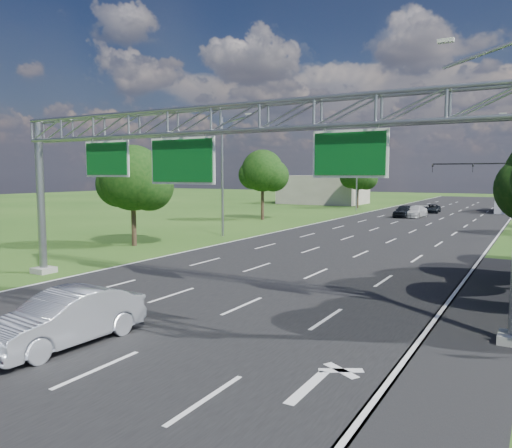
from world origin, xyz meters
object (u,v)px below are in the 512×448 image
Objects in this scene: sign_gantry at (218,135)px; box_truck at (508,200)px; traffic_signal at (502,175)px; silver_sedan at (66,318)px.

box_truck is (7.57, 60.36, -5.17)m from sign_gantry.
sign_gantry reaches higher than box_truck.
traffic_signal is at bearing 82.32° from sign_gantry.
traffic_signal is 2.37× the size of silver_sedan.
sign_gantry is 9.33m from silver_sedan.
sign_gantry is 4.57× the size of silver_sedan.
sign_gantry is 53.51m from traffic_signal.
box_truck is at bearing 82.85° from sign_gantry.
traffic_signal is 1.27× the size of box_truck.
silver_sedan is at bearing -94.06° from box_truck.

